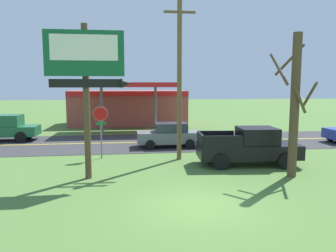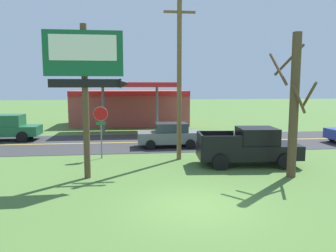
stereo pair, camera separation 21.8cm
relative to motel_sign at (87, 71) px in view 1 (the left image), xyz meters
name	(u,v)px [view 1 (the left image)]	position (x,y,z in m)	size (l,w,h in m)	color
ground_plane	(198,206)	(4.03, -3.85, -4.74)	(180.00, 180.00, 0.00)	#4C7033
road_asphalt	(159,142)	(4.03, 9.15, -4.73)	(140.00, 8.00, 0.02)	#333335
road_centre_line	(159,142)	(4.03, 9.15, -4.72)	(126.00, 0.20, 0.01)	gold
motel_sign	(87,71)	(0.00, 0.00, 0.00)	(3.57, 0.54, 6.73)	brown
stop_sign	(101,123)	(0.22, 4.14, -2.71)	(0.80, 0.08, 2.95)	slate
utility_pole	(179,70)	(4.56, 3.40, 0.23)	(1.90, 0.26, 9.33)	brown
bare_tree	(294,104)	(9.08, -0.73, -1.42)	(1.66, 1.71, 6.41)	brown
gas_station	(128,106)	(1.90, 20.70, -2.80)	(12.00, 11.50, 4.40)	#A84C42
pickup_black_parked_on_lawn	(249,147)	(7.98, 1.64, -3.78)	(5.34, 2.55, 1.96)	black
pickup_green_on_road	(3,128)	(-7.53, 11.15, -3.78)	(5.20, 2.24, 1.96)	#1E6038
car_grey_near_lane	(169,135)	(4.49, 7.15, -3.91)	(4.20, 2.00, 1.64)	slate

